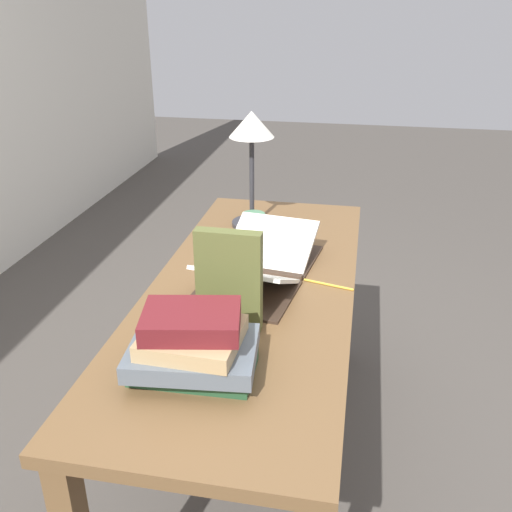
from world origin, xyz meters
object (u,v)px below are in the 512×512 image
object	(u,v)px
pencil	(329,285)
coffee_mug	(254,226)
book_stack_tall	(193,345)
open_book	(259,265)
book_standing_upright	(229,281)
reading_lamp	(252,139)

from	to	relation	value
pencil	coffee_mug	bearing A→B (deg)	42.56
book_stack_tall	open_book	bearing A→B (deg)	-6.10
open_book	pencil	size ratio (longest dim) A/B	3.69
book_stack_tall	pencil	xyz separation A→B (m)	(0.50, -0.28, -0.07)
book_stack_tall	book_standing_upright	xyz separation A→B (m)	(0.22, -0.04, 0.06)
book_standing_upright	reading_lamp	bearing A→B (deg)	7.28
book_stack_tall	pencil	world-z (taller)	book_stack_tall
book_stack_tall	reading_lamp	bearing A→B (deg)	2.93
open_book	book_standing_upright	size ratio (longest dim) A/B	2.08
coffee_mug	pencil	xyz separation A→B (m)	(-0.32, -0.30, -0.04)
book_standing_upright	pencil	world-z (taller)	book_standing_upright
open_book	book_stack_tall	world-z (taller)	book_stack_tall
reading_lamp	book_standing_upright	bearing A→B (deg)	-173.40
reading_lamp	coffee_mug	size ratio (longest dim) A/B	3.79
open_book	reading_lamp	size ratio (longest dim) A/B	1.32
open_book	pencil	xyz separation A→B (m)	(-0.03, -0.22, -0.03)
pencil	book_stack_tall	bearing A→B (deg)	150.87
book_stack_tall	coffee_mug	bearing A→B (deg)	1.13
open_book	coffee_mug	size ratio (longest dim) A/B	5.00
reading_lamp	coffee_mug	bearing A→B (deg)	-165.42
coffee_mug	pencil	world-z (taller)	coffee_mug
open_book	reading_lamp	distance (m)	0.53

